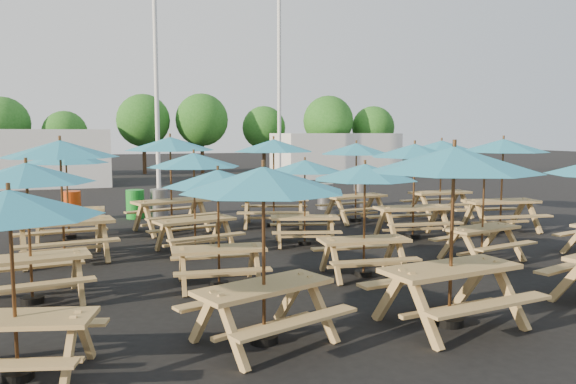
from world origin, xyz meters
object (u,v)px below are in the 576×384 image
object	(u,v)px
picnic_unit_13	(484,173)
picnic_unit_19	(441,150)
picnic_unit_6	(194,165)
picnic_unit_0	(10,214)
picnic_unit_1	(27,180)
picnic_unit_3	(66,162)
picnic_unit_8	(454,169)
waste_bin_0	(72,206)
picnic_unit_5	(218,184)
picnic_unit_4	(263,189)
picnic_unit_10	(305,171)
picnic_unit_15	(356,153)
waste_bin_3	(325,196)
waste_bin_1	(135,204)
waste_bin_2	(159,203)
picnic_unit_14	(415,156)
picnic_unit_9	(365,178)
picnic_unit_7	(170,149)
waste_bin_4	(361,194)
picnic_unit_11	(274,150)
picnic_unit_18	(503,151)
picnic_unit_2	(60,155)

from	to	relation	value
picnic_unit_13	picnic_unit_19	world-z (taller)	picnic_unit_19
picnic_unit_6	picnic_unit_13	bearing A→B (deg)	-40.93
picnic_unit_0	picnic_unit_1	world-z (taller)	picnic_unit_1
picnic_unit_3	picnic_unit_19	size ratio (longest dim) A/B	0.92
picnic_unit_8	waste_bin_0	bearing A→B (deg)	106.45
picnic_unit_1	picnic_unit_19	distance (m)	12.48
picnic_unit_5	picnic_unit_19	world-z (taller)	picnic_unit_19
picnic_unit_4	picnic_unit_10	xyz separation A→B (m)	(2.69, 5.67, -0.20)
picnic_unit_0	picnic_unit_15	size ratio (longest dim) A/B	0.93
waste_bin_0	waste_bin_3	distance (m)	8.25
picnic_unit_1	picnic_unit_3	size ratio (longest dim) A/B	1.04
waste_bin_1	waste_bin_2	bearing A→B (deg)	-1.86
picnic_unit_8	picnic_unit_14	distance (m)	6.46
picnic_unit_1	picnic_unit_5	distance (m)	2.96
picnic_unit_3	picnic_unit_15	distance (m)	7.99
picnic_unit_14	picnic_unit_6	bearing A→B (deg)	-176.26
picnic_unit_4	waste_bin_2	bearing A→B (deg)	70.51
picnic_unit_5	picnic_unit_6	xyz separation A→B (m)	(0.09, 2.94, 0.16)
picnic_unit_5	waste_bin_2	size ratio (longest dim) A/B	2.30
picnic_unit_4	picnic_unit_6	distance (m)	5.70
picnic_unit_3	waste_bin_1	distance (m)	3.68
picnic_unit_1	picnic_unit_9	world-z (taller)	picnic_unit_1
picnic_unit_5	picnic_unit_7	world-z (taller)	picnic_unit_7
waste_bin_1	waste_bin_4	xyz separation A→B (m)	(7.90, 0.33, 0.00)
picnic_unit_10	picnic_unit_8	bearing A→B (deg)	-75.52
picnic_unit_1	waste_bin_0	distance (m)	8.77
picnic_unit_3	picnic_unit_6	xyz separation A→B (m)	(2.73, -2.66, 0.00)
picnic_unit_8	picnic_unit_13	size ratio (longest dim) A/B	1.12
picnic_unit_7	waste_bin_1	world-z (taller)	picnic_unit_7
picnic_unit_13	waste_bin_4	bearing A→B (deg)	67.82
picnic_unit_6	picnic_unit_19	xyz separation A→B (m)	(8.13, 2.65, 0.17)
picnic_unit_11	picnic_unit_13	xyz separation A→B (m)	(2.79, -5.47, -0.33)
picnic_unit_5	picnic_unit_19	distance (m)	9.94
picnic_unit_14	picnic_unit_7	bearing A→B (deg)	157.48
picnic_unit_9	picnic_unit_5	bearing A→B (deg)	-178.04
picnic_unit_5	picnic_unit_8	xyz separation A→B (m)	(2.59, -2.97, 0.39)
picnic_unit_9	waste_bin_2	bearing A→B (deg)	113.50
picnic_unit_1	picnic_unit_8	world-z (taller)	picnic_unit_8
picnic_unit_18	waste_bin_2	bearing A→B (deg)	154.08
picnic_unit_4	waste_bin_1	distance (m)	11.34
picnic_unit_9	picnic_unit_19	size ratio (longest dim) A/B	0.87
picnic_unit_2	waste_bin_4	distance (m)	11.44
picnic_unit_7	picnic_unit_6	bearing A→B (deg)	-104.17
picnic_unit_3	picnic_unit_13	xyz separation A→B (m)	(8.21, -5.43, -0.10)
picnic_unit_10	waste_bin_4	xyz separation A→B (m)	(4.39, 5.87, -1.31)
picnic_unit_1	picnic_unit_6	distance (m)	4.22
picnic_unit_5	picnic_unit_18	distance (m)	8.86
picnic_unit_14	picnic_unit_18	xyz separation A→B (m)	(2.81, 0.17, 0.09)
picnic_unit_9	picnic_unit_10	distance (m)	3.08
picnic_unit_11	picnic_unit_14	world-z (taller)	picnic_unit_11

